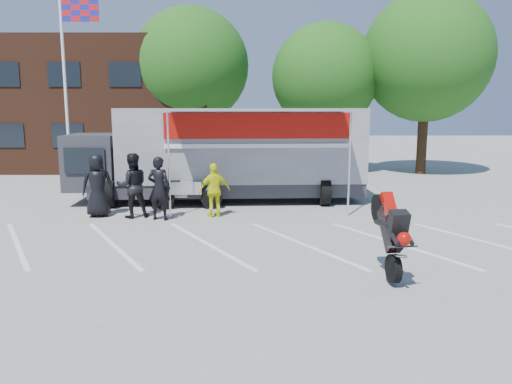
{
  "coord_description": "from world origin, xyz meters",
  "views": [
    {
      "loc": [
        1.41,
        -11.19,
        3.4
      ],
      "look_at": [
        1.43,
        1.18,
        1.3
      ],
      "focal_mm": 35.0,
      "sensor_mm": 36.0,
      "label": 1
    }
  ],
  "objects_px": {
    "stunt_bike_rider": "(381,275)",
    "parked_motorcycle": "(188,209)",
    "spectator_leather_b": "(159,188)",
    "spectator_leather_c": "(132,186)",
    "flagpole": "(70,67)",
    "transporter_truck": "(229,201)",
    "spectator_hivis": "(215,190)",
    "spectator_leather_a": "(98,185)",
    "tree_right": "(427,57)",
    "tree_left": "(191,66)",
    "tree_mid": "(325,77)"
  },
  "relations": [
    {
      "from": "flagpole",
      "to": "transporter_truck",
      "type": "relative_size",
      "value": 0.76
    },
    {
      "from": "tree_right",
      "to": "spectator_leather_b",
      "type": "height_order",
      "value": "tree_right"
    },
    {
      "from": "flagpole",
      "to": "parked_motorcycle",
      "type": "bearing_deg",
      "value": -40.64
    },
    {
      "from": "tree_left",
      "to": "transporter_truck",
      "type": "relative_size",
      "value": 0.82
    },
    {
      "from": "tree_mid",
      "to": "spectator_leather_b",
      "type": "height_order",
      "value": "tree_mid"
    },
    {
      "from": "tree_right",
      "to": "spectator_hivis",
      "type": "height_order",
      "value": "tree_right"
    },
    {
      "from": "spectator_leather_b",
      "to": "spectator_leather_c",
      "type": "xyz_separation_m",
      "value": [
        -0.89,
        0.35,
        0.03
      ]
    },
    {
      "from": "stunt_bike_rider",
      "to": "spectator_leather_b",
      "type": "bearing_deg",
      "value": 130.49
    },
    {
      "from": "flagpole",
      "to": "tree_right",
      "type": "bearing_deg",
      "value": 15.48
    },
    {
      "from": "tree_left",
      "to": "spectator_leather_c",
      "type": "relative_size",
      "value": 4.29
    },
    {
      "from": "transporter_truck",
      "to": "spectator_leather_a",
      "type": "bearing_deg",
      "value": -149.07
    },
    {
      "from": "flagpole",
      "to": "spectator_leather_c",
      "type": "relative_size",
      "value": 3.97
    },
    {
      "from": "transporter_truck",
      "to": "spectator_leather_c",
      "type": "relative_size",
      "value": 5.26
    },
    {
      "from": "spectator_leather_a",
      "to": "transporter_truck",
      "type": "bearing_deg",
      "value": -159.88
    },
    {
      "from": "spectator_hivis",
      "to": "flagpole",
      "type": "bearing_deg",
      "value": -65.36
    },
    {
      "from": "stunt_bike_rider",
      "to": "spectator_leather_a",
      "type": "xyz_separation_m",
      "value": [
        -7.53,
        5.59,
        0.99
      ]
    },
    {
      "from": "spectator_leather_b",
      "to": "spectator_hivis",
      "type": "height_order",
      "value": "spectator_leather_b"
    },
    {
      "from": "tree_mid",
      "to": "spectator_leather_a",
      "type": "height_order",
      "value": "tree_mid"
    },
    {
      "from": "transporter_truck",
      "to": "parked_motorcycle",
      "type": "distance_m",
      "value": 1.97
    },
    {
      "from": "spectator_hivis",
      "to": "spectator_leather_b",
      "type": "bearing_deg",
      "value": -8.98
    },
    {
      "from": "tree_mid",
      "to": "spectator_leather_a",
      "type": "bearing_deg",
      "value": -128.4
    },
    {
      "from": "flagpole",
      "to": "spectator_leather_a",
      "type": "bearing_deg",
      "value": -64.75
    },
    {
      "from": "stunt_bike_rider",
      "to": "parked_motorcycle",
      "type": "bearing_deg",
      "value": 119.14
    },
    {
      "from": "spectator_hivis",
      "to": "tree_mid",
      "type": "bearing_deg",
      "value": -137.09
    },
    {
      "from": "stunt_bike_rider",
      "to": "spectator_leather_a",
      "type": "relative_size",
      "value": 0.94
    },
    {
      "from": "tree_mid",
      "to": "spectator_leather_b",
      "type": "relative_size",
      "value": 3.94
    },
    {
      "from": "tree_right",
      "to": "spectator_leather_b",
      "type": "xyz_separation_m",
      "value": [
        -11.51,
        -10.75,
        -4.9
      ]
    },
    {
      "from": "tree_right",
      "to": "transporter_truck",
      "type": "height_order",
      "value": "tree_right"
    },
    {
      "from": "flagpole",
      "to": "tree_right",
      "type": "relative_size",
      "value": 0.88
    },
    {
      "from": "tree_mid",
      "to": "parked_motorcycle",
      "type": "relative_size",
      "value": 3.31
    },
    {
      "from": "spectator_leather_a",
      "to": "tree_mid",
      "type": "bearing_deg",
      "value": -141.89
    },
    {
      "from": "tree_right",
      "to": "spectator_leather_c",
      "type": "bearing_deg",
      "value": -140.03
    },
    {
      "from": "tree_left",
      "to": "parked_motorcycle",
      "type": "relative_size",
      "value": 3.72
    },
    {
      "from": "flagpole",
      "to": "tree_left",
      "type": "distance_m",
      "value": 7.37
    },
    {
      "from": "tree_left",
      "to": "spectator_leather_c",
      "type": "height_order",
      "value": "tree_left"
    },
    {
      "from": "spectator_leather_a",
      "to": "spectator_hivis",
      "type": "height_order",
      "value": "spectator_leather_a"
    },
    {
      "from": "tree_left",
      "to": "transporter_truck",
      "type": "bearing_deg",
      "value": -75.11
    },
    {
      "from": "spectator_leather_b",
      "to": "spectator_leather_c",
      "type": "bearing_deg",
      "value": -9.71
    },
    {
      "from": "flagpole",
      "to": "spectator_leather_c",
      "type": "xyz_separation_m",
      "value": [
        3.84,
        -5.9,
        -4.05
      ]
    },
    {
      "from": "spectator_leather_b",
      "to": "tree_right",
      "type": "bearing_deg",
      "value": -125.38
    },
    {
      "from": "flagpole",
      "to": "tree_left",
      "type": "relative_size",
      "value": 0.93
    },
    {
      "from": "spectator_leather_a",
      "to": "spectator_leather_b",
      "type": "xyz_separation_m",
      "value": [
        2.02,
        -0.49,
        -0.02
      ]
    },
    {
      "from": "flagpole",
      "to": "tree_right",
      "type": "xyz_separation_m",
      "value": [
        16.24,
        4.5,
        0.82
      ]
    },
    {
      "from": "tree_right",
      "to": "parked_motorcycle",
      "type": "relative_size",
      "value": 3.93
    },
    {
      "from": "parked_motorcycle",
      "to": "spectator_hivis",
      "type": "xyz_separation_m",
      "value": [
        1.0,
        -1.22,
        0.85
      ]
    },
    {
      "from": "flagpole",
      "to": "spectator_hivis",
      "type": "xyz_separation_m",
      "value": [
        6.38,
        -5.84,
        -4.21
      ]
    },
    {
      "from": "spectator_leather_c",
      "to": "spectator_leather_a",
      "type": "bearing_deg",
      "value": -27.54
    },
    {
      "from": "stunt_bike_rider",
      "to": "tree_mid",
      "type": "bearing_deg",
      "value": 79.78
    },
    {
      "from": "tree_mid",
      "to": "transporter_truck",
      "type": "height_order",
      "value": "tree_mid"
    },
    {
      "from": "flagpole",
      "to": "tree_left",
      "type": "xyz_separation_m",
      "value": [
        4.24,
        6.0,
        0.51
      ]
    }
  ]
}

